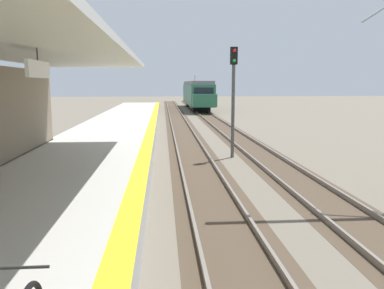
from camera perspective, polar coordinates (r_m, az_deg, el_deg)
station_platform at (r=15.20m, az=-15.47°, el=-2.93°), size 5.00×80.00×0.91m
track_pair_nearest_platform at (r=18.97m, az=0.09°, el=-1.49°), size 2.34×120.00×0.16m
track_pair_middle at (r=19.53m, az=10.09°, el=-1.33°), size 2.34×120.00×0.16m
approaching_train at (r=53.98m, az=0.78°, el=7.61°), size 2.93×19.60×4.76m
rail_signal_post at (r=18.26m, az=6.17°, el=7.98°), size 0.32×0.34×5.20m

